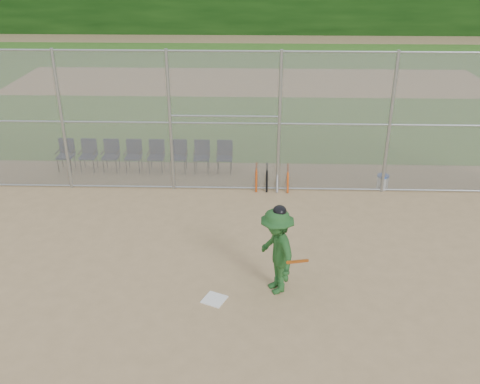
{
  "coord_description": "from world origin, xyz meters",
  "views": [
    {
      "loc": [
        0.35,
        -9.02,
        6.56
      ],
      "look_at": [
        0.0,
        2.5,
        1.1
      ],
      "focal_mm": 40.0,
      "sensor_mm": 36.0,
      "label": 1
    }
  ],
  "objects_px": {
    "home_plate": "(214,299)",
    "chair_0": "(65,155)",
    "batter_at_plate": "(276,251)",
    "water_cooler": "(383,182)"
  },
  "relations": [
    {
      "from": "home_plate",
      "to": "chair_0",
      "type": "height_order",
      "value": "chair_0"
    },
    {
      "from": "chair_0",
      "to": "batter_at_plate",
      "type": "bearing_deg",
      "value": -44.17
    },
    {
      "from": "batter_at_plate",
      "to": "chair_0",
      "type": "bearing_deg",
      "value": 135.83
    },
    {
      "from": "home_plate",
      "to": "batter_at_plate",
      "type": "distance_m",
      "value": 1.59
    },
    {
      "from": "batter_at_plate",
      "to": "water_cooler",
      "type": "bearing_deg",
      "value": 57.23
    },
    {
      "from": "water_cooler",
      "to": "chair_0",
      "type": "xyz_separation_m",
      "value": [
        -9.59,
        1.14,
        0.26
      ]
    },
    {
      "from": "water_cooler",
      "to": "home_plate",
      "type": "bearing_deg",
      "value": -129.52
    },
    {
      "from": "home_plate",
      "to": "chair_0",
      "type": "relative_size",
      "value": 0.44
    },
    {
      "from": "home_plate",
      "to": "batter_at_plate",
      "type": "xyz_separation_m",
      "value": [
        1.23,
        0.39,
        0.93
      ]
    },
    {
      "from": "water_cooler",
      "to": "chair_0",
      "type": "relative_size",
      "value": 0.46
    }
  ]
}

